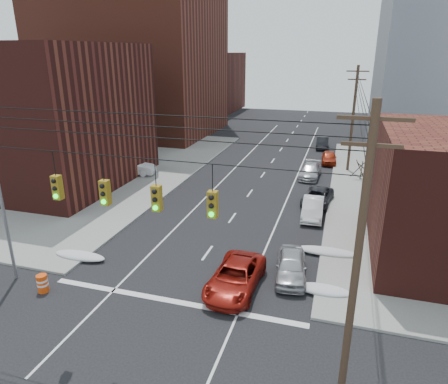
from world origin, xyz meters
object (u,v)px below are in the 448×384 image
Objects in this scene: red_pickup at (235,277)px; parked_car_b at (313,208)px; parked_car_e at (329,158)px; parked_car_f at (322,143)px; lot_car_a at (132,167)px; lot_car_c at (68,173)px; parked_car_a at (291,266)px; lot_car_b at (137,156)px; parked_car_c at (317,197)px; construction_barrel at (43,283)px; parked_car_d at (310,171)px; lot_car_d at (74,166)px.

parked_car_b is at bearing 76.36° from red_pickup.
parked_car_f reaches higher than parked_car_e.
lot_car_a is (-18.92, 5.81, 0.20)m from parked_car_b.
red_pickup is at bearing -140.49° from lot_car_c.
red_pickup is at bearing -149.91° from parked_car_a.
lot_car_b is 8.84m from lot_car_c.
red_pickup is 1.29× the size of parked_car_e.
parked_car_c is at bearing -121.51° from lot_car_b.
red_pickup is at bearing 18.22° from construction_barrel.
parked_car_d is at bearing -102.01° from lot_car_b.
parked_car_c is 0.95× the size of lot_car_b.
parked_car_c is (0.57, 12.33, -0.08)m from parked_car_a.
lot_car_a reaches higher than parked_car_f.
parked_car_f is at bearing -67.42° from lot_car_b.
parked_car_c is 21.40m from parked_car_f.
lot_car_a is 1.07× the size of lot_car_d.
lot_car_d reaches higher than red_pickup.
parked_car_f is 0.93× the size of lot_car_a.
lot_car_c is (-24.72, -14.27, 0.08)m from parked_car_e.
parked_car_c is at bearing -105.93° from lot_car_c.
lot_car_a is (-18.11, -18.55, 0.20)m from parked_car_f.
parked_car_c is at bearing 85.51° from parked_car_b.
parked_car_d is 4.76× the size of construction_barrel.
lot_car_b is 26.51m from construction_barrel.
parked_car_a is 1.04× the size of parked_car_e.
construction_barrel is at bearing -163.90° from lot_car_c.
parked_car_d is 0.97× the size of lot_car_b.
parked_car_b is 25.31m from lot_car_d.
parked_car_c is 22.49m from lot_car_b.
parked_car_f is (-0.95, 21.38, 0.09)m from parked_car_c.
parked_car_b is (3.16, 11.42, 0.00)m from red_pickup.
parked_car_b is 0.94× the size of lot_car_a.
parked_car_d reaches higher than construction_barrel.
parked_car_a is 26.59m from lot_car_c.
parked_car_d is 1.07× the size of lot_car_d.
parked_car_a reaches higher than lot_car_c.
red_pickup is 3.43m from parked_car_a.
parked_car_d is 0.99× the size of lot_car_a.
lot_car_d is (-6.02, -1.47, -0.03)m from lot_car_a.
parked_car_c is 24.42m from lot_car_c.
lot_car_d is (-3.93, -6.27, 0.08)m from lot_car_b.
parked_car_b is 2.97m from parked_car_c.
construction_barrel is (7.98, -25.27, -0.32)m from lot_car_b.
lot_car_b is at bearing -167.27° from parked_car_e.
lot_car_d is at bearing -157.14° from parked_car_e.
parked_car_c is at bearing -108.05° from lot_car_a.
parked_car_b reaches higher than red_pickup.
lot_car_a is at bearing -153.77° from parked_car_e.
lot_car_d is at bearing -163.02° from parked_car_d.
parked_car_c is at bearing 78.92° from red_pickup.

